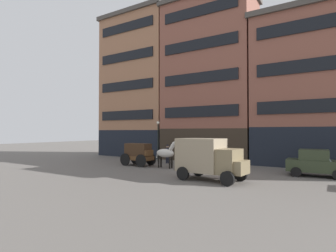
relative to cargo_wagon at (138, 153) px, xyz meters
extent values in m
plane|color=#605B56|center=(7.15, -0.80, -1.15)|extent=(120.00, 120.00, 0.00)
cube|color=black|center=(-6.10, 8.11, 0.46)|extent=(9.28, 5.38, 3.22)
cube|color=#9E6B4C|center=(-6.10, 8.11, 9.15)|extent=(9.28, 5.38, 14.17)
cube|color=#47423D|center=(-6.10, 8.11, 16.49)|extent=(9.78, 5.88, 0.50)
cube|color=black|center=(-6.10, 5.36, 3.84)|extent=(7.79, 0.12, 1.10)
cube|color=black|center=(-6.10, 5.36, 7.38)|extent=(7.79, 0.12, 1.10)
cube|color=black|center=(-6.10, 5.36, 10.93)|extent=(7.79, 0.12, 1.10)
cube|color=black|center=(-6.10, 5.36, 14.47)|extent=(7.79, 0.12, 1.10)
cube|color=#33281E|center=(3.46, 8.11, 0.53)|extent=(9.55, 5.38, 3.36)
cube|color=brown|center=(3.46, 8.11, 9.01)|extent=(9.55, 5.38, 13.59)
cube|color=#47423D|center=(3.46, 8.11, 16.05)|extent=(10.05, 5.88, 0.50)
cube|color=black|center=(3.46, 5.36, 3.91)|extent=(8.02, 0.12, 1.10)
cube|color=black|center=(3.46, 5.36, 7.31)|extent=(8.02, 0.12, 1.10)
cube|color=black|center=(3.46, 5.36, 10.70)|extent=(8.02, 0.12, 1.10)
cube|color=black|center=(3.46, 5.36, 14.10)|extent=(8.02, 0.12, 1.10)
cube|color=black|center=(13.04, 8.11, 0.58)|extent=(9.31, 5.38, 3.45)
cube|color=brown|center=(13.04, 8.11, 7.28)|extent=(9.31, 5.38, 9.94)
cube|color=#47423D|center=(13.04, 8.11, 12.50)|extent=(9.81, 5.88, 0.50)
cube|color=black|center=(13.04, 5.36, 3.96)|extent=(7.82, 0.12, 1.10)
cube|color=black|center=(13.04, 5.36, 7.28)|extent=(7.82, 0.12, 1.10)
cube|color=black|center=(13.04, 5.36, 10.59)|extent=(7.82, 0.12, 1.10)
cube|color=brown|center=(-0.05, 0.00, -0.45)|extent=(2.73, 1.36, 0.36)
cube|color=#3D2819|center=(-0.05, 0.00, 0.28)|extent=(2.32, 1.16, 1.10)
cube|color=brown|center=(1.10, -0.03, 0.03)|extent=(0.42, 1.05, 0.50)
cylinder|color=black|center=(0.86, 0.69, -0.60)|extent=(1.10, 0.11, 1.10)
cylinder|color=black|center=(0.83, -0.73, -0.60)|extent=(1.10, 0.11, 1.10)
cylinder|color=black|center=(-0.93, 0.73, -0.60)|extent=(1.10, 0.11, 1.10)
cylinder|color=black|center=(-0.97, -0.69, -0.60)|extent=(1.10, 0.11, 1.10)
ellipsoid|color=beige|center=(2.85, 0.00, 0.10)|extent=(1.71, 0.64, 0.70)
cylinder|color=beige|center=(3.57, -0.02, 0.70)|extent=(0.67, 0.34, 0.76)
ellipsoid|color=beige|center=(3.97, -0.02, 1.00)|extent=(0.57, 0.25, 0.30)
cylinder|color=beige|center=(2.04, 0.02, -0.05)|extent=(0.27, 0.11, 0.65)
cylinder|color=black|center=(3.40, 0.17, -0.67)|extent=(0.14, 0.14, 0.95)
cylinder|color=black|center=(3.39, -0.19, -0.67)|extent=(0.14, 0.14, 0.95)
cylinder|color=black|center=(2.30, 0.19, -0.67)|extent=(0.14, 0.14, 0.95)
cylinder|color=black|center=(2.29, -0.17, -0.67)|extent=(0.14, 0.14, 0.95)
cube|color=#7A6B4C|center=(9.35, -3.33, 0.12)|extent=(1.56, 1.83, 1.50)
cube|color=#7A6B4C|center=(10.05, -3.39, -0.18)|extent=(1.04, 1.53, 0.80)
cube|color=gray|center=(7.56, -3.15, 0.42)|extent=(2.97, 2.16, 2.10)
cube|color=silver|center=(9.80, -3.37, 0.37)|extent=(0.32, 1.37, 0.64)
cylinder|color=black|center=(9.89, -2.42, -0.73)|extent=(0.86, 0.30, 0.84)
cylinder|color=black|center=(9.71, -4.32, -0.73)|extent=(0.86, 0.30, 0.84)
cylinder|color=black|center=(6.91, -2.13, -0.73)|extent=(0.86, 0.30, 0.84)
cylinder|color=black|center=(6.72, -4.02, -0.73)|extent=(0.86, 0.30, 0.84)
cube|color=#2D3823|center=(13.84, 1.85, -0.42)|extent=(3.74, 1.69, 0.80)
cube|color=#2D3823|center=(13.69, 1.84, 0.33)|extent=(1.84, 1.48, 0.70)
cube|color=silver|center=(14.54, 1.86, 0.20)|extent=(0.37, 1.32, 0.56)
cylinder|color=black|center=(12.61, 2.66, -0.82)|extent=(0.66, 0.20, 0.66)
cylinder|color=black|center=(12.66, 0.98, -0.82)|extent=(0.66, 0.20, 0.66)
cylinder|color=black|center=(1.22, 2.84, -0.72)|extent=(0.16, 0.16, 0.85)
cylinder|color=black|center=(1.42, 2.84, -0.72)|extent=(0.16, 0.16, 0.85)
cylinder|color=black|center=(1.32, 2.84, 0.01)|extent=(0.44, 0.44, 0.62)
sphere|color=tan|center=(1.32, 2.84, 0.45)|extent=(0.22, 0.22, 0.22)
cylinder|color=black|center=(1.32, 2.84, 0.55)|extent=(0.28, 0.28, 0.02)
cylinder|color=black|center=(1.32, 2.84, 0.60)|extent=(0.18, 0.18, 0.09)
cylinder|color=black|center=(-0.56, 4.00, 0.75)|extent=(0.12, 0.12, 3.80)
sphere|color=silver|center=(-0.56, 4.00, 2.81)|extent=(0.32, 0.32, 0.32)
camera|label=1|loc=(14.65, -18.63, 1.94)|focal=28.10mm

